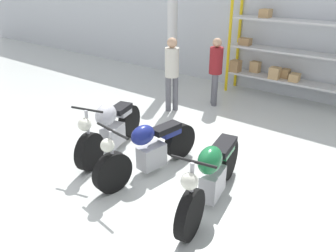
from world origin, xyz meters
TOP-DOWN VIEW (x-y plane):
  - ground_plane at (0.00, 0.00)m, footprint 30.00×30.00m
  - back_wall at (0.00, 5.17)m, footprint 30.00×0.08m
  - shelving_rack at (0.42, 4.80)m, footprint 3.60×0.63m
  - support_pillar at (-2.68, 4.05)m, footprint 0.28×0.28m
  - motorcycle_silver at (-1.08, 0.10)m, footprint 0.79×1.97m
  - motorcycle_blue at (-0.05, -0.03)m, footprint 0.72×2.07m
  - motorcycle_green at (1.15, -0.10)m, footprint 0.66×2.12m
  - person_browsing at (-1.43, 2.39)m, footprint 0.44×0.44m
  - person_near_rack at (-0.84, 3.36)m, footprint 0.45×0.45m

SIDE VIEW (x-z plane):
  - ground_plane at x=0.00m, z-range 0.00..0.00m
  - motorcycle_blue at x=-0.05m, z-range -0.08..0.92m
  - motorcycle_silver at x=-1.08m, z-range -0.07..1.00m
  - motorcycle_green at x=1.15m, z-range -0.06..1.00m
  - person_near_rack at x=-0.84m, z-range 0.14..1.79m
  - person_browsing at x=-1.43m, z-range 0.16..1.88m
  - shelving_rack at x=0.42m, z-range -0.04..2.40m
  - back_wall at x=0.00m, z-range 0.00..3.60m
  - support_pillar at x=-2.68m, z-range 0.00..3.60m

